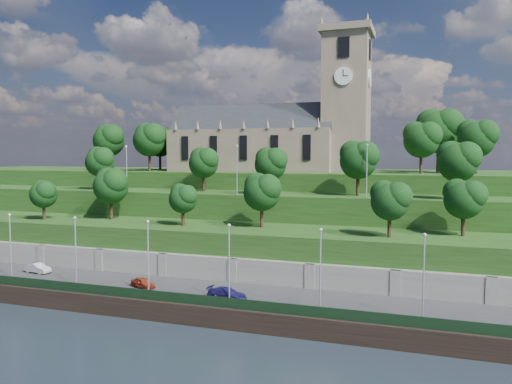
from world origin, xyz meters
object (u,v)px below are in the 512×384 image
(church, at_px, (277,132))
(car_right, at_px, (227,294))
(car_middle, at_px, (38,268))
(car_left, at_px, (143,283))

(church, distance_m, car_right, 47.17)
(car_middle, relative_size, car_right, 0.88)
(car_middle, bearing_deg, car_left, -88.02)
(church, height_order, car_left, church)
(car_right, bearing_deg, car_middle, 88.86)
(car_left, bearing_deg, car_right, -75.79)
(car_left, xyz_separation_m, car_right, (11.64, -1.46, 0.06))
(car_middle, bearing_deg, church, -22.04)
(church, relative_size, car_left, 10.99)
(car_right, bearing_deg, car_left, 88.51)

